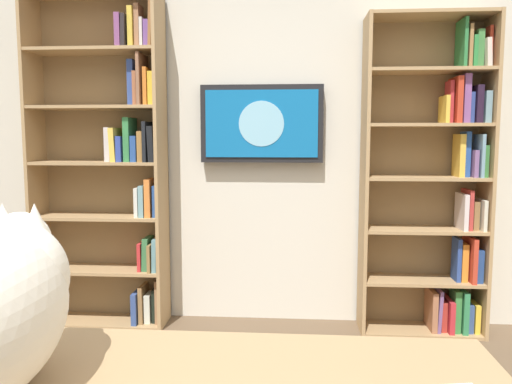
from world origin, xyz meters
The scene contains 4 objects.
wall_back centered at (0.00, -2.23, 1.35)m, with size 4.52×0.06×2.70m, color silver.
bookshelf_left centered at (-1.14, -2.06, 0.96)m, with size 0.77×0.28×2.00m.
bookshelf_right centered at (0.96, -2.06, 1.10)m, with size 0.87×0.28×2.17m.
wall_mounted_tv centered at (-0.02, -2.15, 1.34)m, with size 0.80×0.07×0.51m.
Camera 1 is at (-0.23, 1.16, 1.25)m, focal length 35.07 mm.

